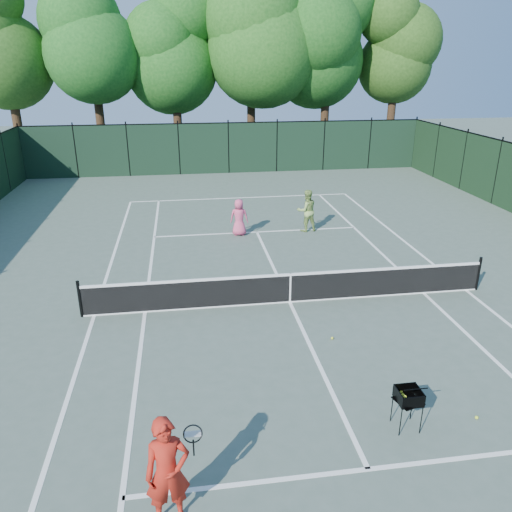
{
  "coord_description": "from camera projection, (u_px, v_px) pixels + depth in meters",
  "views": [
    {
      "loc": [
        -2.88,
        -12.65,
        6.53
      ],
      "look_at": [
        -0.84,
        1.0,
        1.1
      ],
      "focal_mm": 35.0,
      "sensor_mm": 36.0,
      "label": 1
    }
  ],
  "objects": [
    {
      "name": "coach",
      "position": [
        168.0,
        472.0,
        7.28
      ],
      "size": [
        0.91,
        0.73,
        1.84
      ],
      "rotation": [
        0.0,
        0.0,
        0.15
      ],
      "color": "red",
      "rests_on": "ground"
    },
    {
      "name": "sideline_doubles_right",
      "position": [
        466.0,
        290.0,
        15.18
      ],
      "size": [
        0.1,
        23.77,
        0.01
      ],
      "primitive_type": "cube",
      "color": "white",
      "rests_on": "ground"
    },
    {
      "name": "center_service_line",
      "position": [
        290.0,
        302.0,
        14.43
      ],
      "size": [
        0.1,
        12.8,
        0.01
      ],
      "primitive_type": "cube",
      "color": "white",
      "rests_on": "ground"
    },
    {
      "name": "loose_ball_midcourt",
      "position": [
        332.0,
        338.0,
        12.5
      ],
      "size": [
        0.07,
        0.07,
        0.07
      ],
      "primitive_type": "sphere",
      "color": "yellow",
      "rests_on": "ground"
    },
    {
      "name": "tree_0",
      "position": [
        2.0,
        30.0,
        29.44
      ],
      "size": [
        6.4,
        6.4,
        13.14
      ],
      "color": "black",
      "rests_on": "ground"
    },
    {
      "name": "ground",
      "position": [
        290.0,
        302.0,
        14.43
      ],
      "size": [
        90.0,
        90.0,
        0.0
      ],
      "primitive_type": "plane",
      "color": "#4B5C4F",
      "rests_on": "ground"
    },
    {
      "name": "tennis_net",
      "position": [
        290.0,
        287.0,
        14.26
      ],
      "size": [
        11.69,
        0.09,
        1.06
      ],
      "color": "black",
      "rests_on": "ground"
    },
    {
      "name": "tree_1",
      "position": [
        89.0,
        22.0,
        30.4
      ],
      "size": [
        6.8,
        6.8,
        13.98
      ],
      "color": "black",
      "rests_on": "ground"
    },
    {
      "name": "tree_4",
      "position": [
        329.0,
        33.0,
        32.29
      ],
      "size": [
        6.2,
        6.2,
        12.97
      ],
      "color": "black",
      "rests_on": "ground"
    },
    {
      "name": "sideline_singles_right",
      "position": [
        424.0,
        293.0,
        14.99
      ],
      "size": [
        0.1,
        23.77,
        0.01
      ],
      "primitive_type": "cube",
      "color": "white",
      "rests_on": "ground"
    },
    {
      "name": "loose_ball_near_cart",
      "position": [
        477.0,
        418.0,
        9.73
      ],
      "size": [
        0.07,
        0.07,
        0.07
      ],
      "primitive_type": "sphere",
      "color": "#D0F131",
      "rests_on": "ground"
    },
    {
      "name": "service_line_far",
      "position": [
        257.0,
        232.0,
        20.32
      ],
      "size": [
        8.23,
        0.1,
        0.01
      ],
      "primitive_type": "cube",
      "color": "white",
      "rests_on": "ground"
    },
    {
      "name": "sideline_doubles_left",
      "position": [
        94.0,
        315.0,
        13.68
      ],
      "size": [
        0.1,
        23.77,
        0.01
      ],
      "primitive_type": "cube",
      "color": "white",
      "rests_on": "ground"
    },
    {
      "name": "ball_hopper",
      "position": [
        409.0,
        396.0,
        9.26
      ],
      "size": [
        0.55,
        0.55,
        0.85
      ],
      "rotation": [
        0.0,
        0.0,
        0.28
      ],
      "color": "black",
      "rests_on": "ground"
    },
    {
      "name": "tree_3",
      "position": [
        251.0,
        19.0,
        31.93
      ],
      "size": [
        7.0,
        7.0,
        14.45
      ],
      "color": "black",
      "rests_on": "ground"
    },
    {
      "name": "tree_5",
      "position": [
        398.0,
        41.0,
        33.59
      ],
      "size": [
        5.8,
        5.8,
        12.23
      ],
      "color": "black",
      "rests_on": "ground"
    },
    {
      "name": "baseline_far",
      "position": [
        241.0,
        198.0,
        25.37
      ],
      "size": [
        10.97,
        0.1,
        0.01
      ],
      "primitive_type": "cube",
      "color": "white",
      "rests_on": "ground"
    },
    {
      "name": "service_line_near",
      "position": [
        368.0,
        469.0,
        8.54
      ],
      "size": [
        8.23,
        0.1,
        0.01
      ],
      "primitive_type": "cube",
      "color": "white",
      "rests_on": "ground"
    },
    {
      "name": "tree_2",
      "position": [
        173.0,
        40.0,
        31.25
      ],
      "size": [
        6.0,
        6.0,
        12.4
      ],
      "color": "black",
      "rests_on": "ground"
    },
    {
      "name": "player_pink",
      "position": [
        239.0,
        217.0,
        19.72
      ],
      "size": [
        0.79,
        0.58,
        1.47
      ],
      "rotation": [
        0.0,
        0.0,
        2.97
      ],
      "color": "#D64B74",
      "rests_on": "ground"
    },
    {
      "name": "fence_far",
      "position": [
        229.0,
        148.0,
        30.45
      ],
      "size": [
        24.0,
        0.05,
        3.0
      ],
      "primitive_type": "cube",
      "color": "black",
      "rests_on": "ground"
    },
    {
      "name": "sideline_singles_left",
      "position": [
        145.0,
        312.0,
        13.87
      ],
      "size": [
        0.1,
        23.77,
        0.01
      ],
      "primitive_type": "cube",
      "color": "white",
      "rests_on": "ground"
    },
    {
      "name": "player_green",
      "position": [
        307.0,
        211.0,
        20.17
      ],
      "size": [
        0.92,
        0.77,
        1.72
      ],
      "rotation": [
        0.0,
        0.0,
        3.29
      ],
      "color": "#8BAB55",
      "rests_on": "ground"
    }
  ]
}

